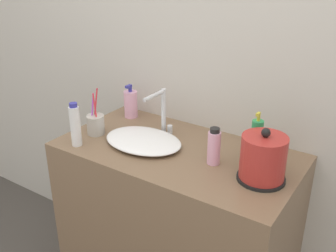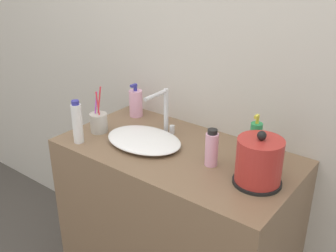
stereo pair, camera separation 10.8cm
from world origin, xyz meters
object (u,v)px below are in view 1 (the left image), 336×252
object	(u,v)px
toothbrush_cup	(96,124)
shampoo_bottle	(256,141)
mouthwash_bottle	(75,125)
hand_cream_bottle	(214,147)
faucet	(162,109)
lotion_bottle	(131,104)
electric_kettle	(263,160)

from	to	relation	value
toothbrush_cup	shampoo_bottle	distance (m)	0.73
toothbrush_cup	mouthwash_bottle	world-z (taller)	toothbrush_cup
shampoo_bottle	hand_cream_bottle	size ratio (longest dim) A/B	1.39
faucet	toothbrush_cup	size ratio (longest dim) A/B	0.96
toothbrush_cup	lotion_bottle	distance (m)	0.25
mouthwash_bottle	hand_cream_bottle	xyz separation A→B (m)	(0.57, 0.19, -0.02)
electric_kettle	toothbrush_cup	size ratio (longest dim) A/B	0.96
lotion_bottle	shampoo_bottle	distance (m)	0.71
mouthwash_bottle	hand_cream_bottle	world-z (taller)	mouthwash_bottle
lotion_bottle	shampoo_bottle	world-z (taller)	shampoo_bottle
toothbrush_cup	lotion_bottle	bearing A→B (deg)	88.11
mouthwash_bottle	lotion_bottle	bearing A→B (deg)	90.42
faucet	toothbrush_cup	world-z (taller)	toothbrush_cup
electric_kettle	mouthwash_bottle	xyz separation A→B (m)	(-0.78, -0.17, 0.01)
toothbrush_cup	hand_cream_bottle	world-z (taller)	toothbrush_cup
electric_kettle	lotion_bottle	xyz separation A→B (m)	(-0.78, 0.21, -0.01)
mouthwash_bottle	hand_cream_bottle	size ratio (longest dim) A/B	1.28
toothbrush_cup	shampoo_bottle	xyz separation A→B (m)	(0.71, 0.16, 0.04)
toothbrush_cup	mouthwash_bottle	xyz separation A→B (m)	(0.01, -0.13, 0.05)
electric_kettle	lotion_bottle	bearing A→B (deg)	164.93
shampoo_bottle	mouthwash_bottle	distance (m)	0.76
toothbrush_cup	hand_cream_bottle	bearing A→B (deg)	5.13
shampoo_bottle	mouthwash_bottle	xyz separation A→B (m)	(-0.70, -0.29, 0.00)
faucet	shampoo_bottle	xyz separation A→B (m)	(0.46, -0.01, -0.03)
hand_cream_bottle	shampoo_bottle	bearing A→B (deg)	39.05
lotion_bottle	mouthwash_bottle	bearing A→B (deg)	-89.58
electric_kettle	hand_cream_bottle	distance (m)	0.21
toothbrush_cup	shampoo_bottle	size ratio (longest dim) A/B	1.02
faucet	lotion_bottle	xyz separation A→B (m)	(-0.25, 0.08, -0.05)
shampoo_bottle	toothbrush_cup	bearing A→B (deg)	-167.48
shampoo_bottle	electric_kettle	bearing A→B (deg)	-57.95
hand_cream_bottle	mouthwash_bottle	bearing A→B (deg)	-162.05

